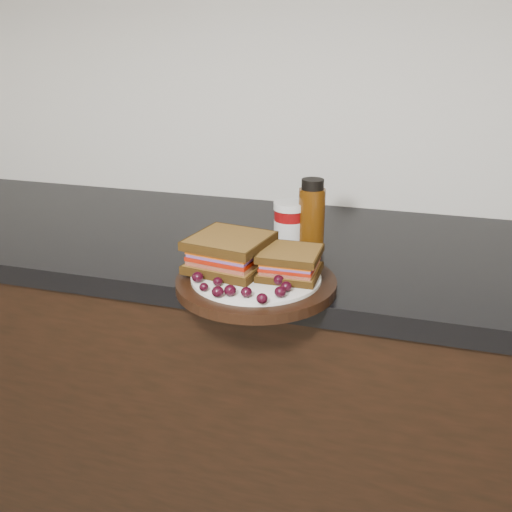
{
  "coord_description": "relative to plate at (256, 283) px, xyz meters",
  "views": [
    {
      "loc": [
        0.51,
        0.57,
        1.31
      ],
      "look_at": [
        0.24,
        1.44,
        0.96
      ],
      "focal_mm": 40.0,
      "sensor_mm": 36.0,
      "label": 1
    }
  ],
  "objects": [
    {
      "name": "sandwich_left",
      "position": [
        -0.05,
        0.02,
        0.04
      ],
      "size": [
        0.15,
        0.15,
        0.06
      ],
      "primitive_type": null,
      "rotation": [
        0.0,
        0.0,
        -0.16
      ],
      "color": "brown",
      "rests_on": "plate"
    },
    {
      "name": "oil_bottle",
      "position": [
        0.05,
        0.22,
        0.07
      ],
      "size": [
        0.06,
        0.06,
        0.15
      ],
      "primitive_type": "cylinder",
      "rotation": [
        0.0,
        0.0,
        0.18
      ],
      "color": "#4B2707",
      "rests_on": "countertop"
    },
    {
      "name": "grape_12",
      "position": [
        0.06,
        0.04,
        0.02
      ],
      "size": [
        0.02,
        0.02,
        0.02
      ],
      "primitive_type": "ellipsoid",
      "color": "black",
      "rests_on": "plate"
    },
    {
      "name": "grape_4",
      "position": [
        -0.02,
        -0.09,
        0.02
      ],
      "size": [
        0.02,
        0.02,
        0.02
      ],
      "primitive_type": "ellipsoid",
      "color": "black",
      "rests_on": "plate"
    },
    {
      "name": "grape_19",
      "position": [
        -0.09,
        0.02,
        0.02
      ],
      "size": [
        0.02,
        0.02,
        0.02
      ],
      "primitive_type": "ellipsoid",
      "color": "black",
      "rests_on": "plate"
    },
    {
      "name": "grape_14",
      "position": [
        -0.06,
        0.03,
        0.02
      ],
      "size": [
        0.01,
        0.01,
        0.01
      ],
      "primitive_type": "ellipsoid",
      "color": "black",
      "rests_on": "plate"
    },
    {
      "name": "countertop",
      "position": [
        -0.24,
        0.26,
        -0.03
      ],
      "size": [
        3.98,
        0.6,
        0.04
      ],
      "primitive_type": "cube",
      "color": "black",
      "rests_on": "base_cabinets"
    },
    {
      "name": "plate",
      "position": [
        0.0,
        0.0,
        0.0
      ],
      "size": [
        0.28,
        0.28,
        0.02
      ],
      "primitive_type": "cylinder",
      "color": "black",
      "rests_on": "countertop"
    },
    {
      "name": "wall_back",
      "position": [
        -0.24,
        0.56,
        0.44
      ],
      "size": [
        4.0,
        0.01,
        2.7
      ],
      "primitive_type": "cube",
      "color": "white",
      "rests_on": "ground_plane"
    },
    {
      "name": "grape_15",
      "position": [
        -0.05,
        0.0,
        0.02
      ],
      "size": [
        0.02,
        0.02,
        0.02
      ],
      "primitive_type": "ellipsoid",
      "color": "black",
      "rests_on": "plate"
    },
    {
      "name": "grape_5",
      "position": [
        0.01,
        -0.09,
        0.02
      ],
      "size": [
        0.02,
        0.02,
        0.02
      ],
      "primitive_type": "ellipsoid",
      "color": "black",
      "rests_on": "plate"
    },
    {
      "name": "grape_16",
      "position": [
        -0.09,
        -0.01,
        0.02
      ],
      "size": [
        0.02,
        0.02,
        0.02
      ],
      "primitive_type": "ellipsoid",
      "color": "black",
      "rests_on": "plate"
    },
    {
      "name": "grape_3",
      "position": [
        -0.03,
        -0.1,
        0.02
      ],
      "size": [
        0.02,
        0.02,
        0.02
      ],
      "primitive_type": "ellipsoid",
      "color": "black",
      "rests_on": "plate"
    },
    {
      "name": "base_cabinets",
      "position": [
        -0.24,
        0.26,
        -0.48
      ],
      "size": [
        3.96,
        0.58,
        0.86
      ],
      "primitive_type": "cube",
      "color": "black",
      "rests_on": "ground_plane"
    },
    {
      "name": "grape_6",
      "position": [
        0.04,
        -0.1,
        0.02
      ],
      "size": [
        0.02,
        0.02,
        0.02
      ],
      "primitive_type": "ellipsoid",
      "color": "black",
      "rests_on": "plate"
    },
    {
      "name": "grape_0",
      "position": [
        -0.09,
        -0.06,
        0.02
      ],
      "size": [
        0.02,
        0.02,
        0.02
      ],
      "primitive_type": "ellipsoid",
      "color": "black",
      "rests_on": "plate"
    },
    {
      "name": "grape_1",
      "position": [
        -0.05,
        -0.06,
        0.02
      ],
      "size": [
        0.02,
        0.02,
        0.02
      ],
      "primitive_type": "ellipsoid",
      "color": "black",
      "rests_on": "plate"
    },
    {
      "name": "grape_7",
      "position": [
        0.06,
        -0.07,
        0.02
      ],
      "size": [
        0.02,
        0.02,
        0.02
      ],
      "primitive_type": "ellipsoid",
      "color": "black",
      "rests_on": "plate"
    },
    {
      "name": "grape_10",
      "position": [
        0.08,
        0.01,
        0.02
      ],
      "size": [
        0.02,
        0.02,
        0.02
      ],
      "primitive_type": "ellipsoid",
      "color": "black",
      "rests_on": "plate"
    },
    {
      "name": "condiment_jar",
      "position": [
        0.01,
        0.22,
        0.04
      ],
      "size": [
        0.08,
        0.08,
        0.1
      ],
      "primitive_type": "cylinder",
      "rotation": [
        0.0,
        0.0,
        0.22
      ],
      "color": "maroon",
      "rests_on": "countertop"
    },
    {
      "name": "grape_13",
      "position": [
        -0.06,
        0.06,
        0.02
      ],
      "size": [
        0.02,
        0.02,
        0.02
      ],
      "primitive_type": "ellipsoid",
      "color": "black",
      "rests_on": "plate"
    },
    {
      "name": "grape_9",
      "position": [
        0.05,
        -0.03,
        0.02
      ],
      "size": [
        0.02,
        0.02,
        0.02
      ],
      "primitive_type": "ellipsoid",
      "color": "black",
      "rests_on": "plate"
    },
    {
      "name": "grape_17",
      "position": [
        -0.05,
        0.04,
        0.02
      ],
      "size": [
        0.02,
        0.02,
        0.02
      ],
      "primitive_type": "ellipsoid",
      "color": "black",
      "rests_on": "plate"
    },
    {
      "name": "grape_18",
      "position": [
        -0.08,
        0.03,
        0.02
      ],
      "size": [
        0.02,
        0.02,
        0.02
      ],
      "primitive_type": "ellipsoid",
      "color": "black",
      "rests_on": "plate"
    },
    {
      "name": "grape_11",
      "position": [
        0.07,
        0.02,
        0.02
      ],
      "size": [
        0.02,
        0.02,
        0.02
      ],
      "primitive_type": "ellipsoid",
      "color": "black",
      "rests_on": "plate"
    },
    {
      "name": "grape_2",
      "position": [
        -0.06,
        -0.09,
        0.02
      ],
      "size": [
        0.02,
        0.02,
        0.01
      ],
      "primitive_type": "ellipsoid",
      "color": "black",
      "rests_on": "plate"
    },
    {
      "name": "sandwich_right",
      "position": [
        0.06,
        0.02,
        0.04
      ],
      "size": [
        0.1,
        0.1,
        0.05
      ],
      "primitive_type": null,
      "rotation": [
        0.0,
        0.0,
        0.02
      ],
      "color": "brown",
      "rests_on": "plate"
    },
    {
      "name": "grape_8",
      "position": [
        0.07,
        -0.05,
        0.02
      ],
      "size": [
        0.02,
        0.02,
        0.02
      ],
      "primitive_type": "ellipsoid",
      "color": "black",
      "rests_on": "plate"
    }
  ]
}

